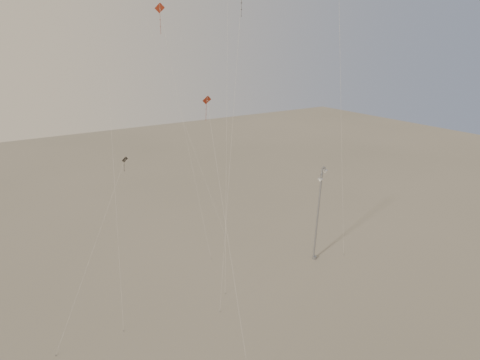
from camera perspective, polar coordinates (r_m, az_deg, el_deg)
ground at (r=32.55m, az=9.49°, el=-19.49°), size 160.00×160.00×0.00m
street_lamp at (r=37.29m, az=11.85°, el=-4.75°), size 1.52×0.98×9.85m
kite_1 at (r=27.23m, az=-0.58°, el=16.00°), size 3.27×1.65×24.34m
kite_3 at (r=29.78m, az=-3.92°, el=4.31°), size 5.85×15.63×16.53m
kite_4 at (r=36.48m, az=14.97°, el=18.10°), size 1.27×3.32×27.23m
kite_5 at (r=42.12m, az=-13.97°, el=22.30°), size 6.65×8.80×29.94m
kite_6 at (r=30.44m, az=-19.55°, el=-4.24°), size 7.73×4.79×12.26m
kite_7 at (r=34.59m, az=-10.41°, el=16.66°), size 2.96×3.27×23.84m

